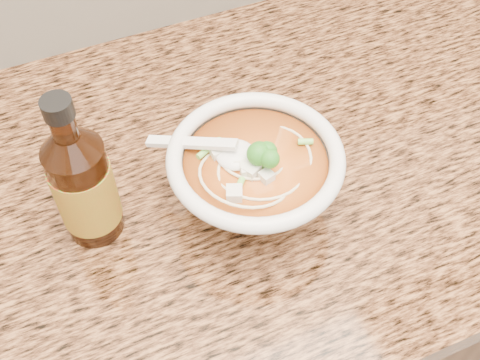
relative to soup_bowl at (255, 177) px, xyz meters
name	(u,v)px	position (x,y,z in m)	size (l,w,h in m)	color
cabinet	(263,300)	(0.06, 0.08, -0.52)	(4.00, 0.65, 0.86)	#351E0F
counter_slab	(272,154)	(0.06, 0.08, -0.07)	(4.00, 0.68, 0.04)	#946036
soup_bowl	(255,177)	(0.00, 0.00, 0.00)	(0.22, 0.21, 0.12)	white
hot_sauce_bottle	(83,185)	(-0.20, 0.04, 0.03)	(0.09, 0.09, 0.22)	#341507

